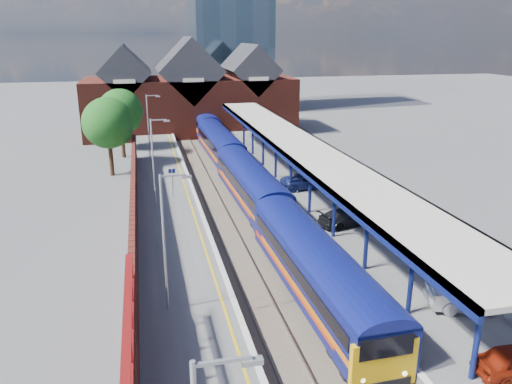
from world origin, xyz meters
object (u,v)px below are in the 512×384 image
lamp_post_b (167,235)px  lamp_post_c (155,157)px  parked_car_dark (347,217)px  lamp_post_d (149,123)px  train (233,159)px  platform_sign (172,178)px  parked_car_silver (476,296)px  parked_car_blue (307,181)px

lamp_post_b → lamp_post_c: size_ratio=1.00×
lamp_post_c → parked_car_dark: lamp_post_c is taller
lamp_post_b → parked_car_dark: size_ratio=1.62×
lamp_post_d → parked_car_dark: size_ratio=1.62×
train → lamp_post_c: (-7.86, -9.45, 2.87)m
lamp_post_c → platform_sign: 3.34m
parked_car_silver → parked_car_dark: size_ratio=1.08×
lamp_post_c → parked_car_silver: 24.63m
lamp_post_b → lamp_post_d: bearing=90.0°
train → lamp_post_b: lamp_post_b is taller
lamp_post_d → parked_car_blue: size_ratio=1.51×
platform_sign → parked_car_blue: (11.83, 0.04, -1.05)m
lamp_post_b → parked_car_silver: 15.50m
platform_sign → parked_car_dark: size_ratio=0.58×
platform_sign → train: bearing=48.9°
parked_car_dark → parked_car_blue: bearing=-14.5°
parked_car_blue → lamp_post_b: bearing=137.8°
train → lamp_post_d: lamp_post_d is taller
platform_sign → parked_car_blue: size_ratio=0.54×
lamp_post_c → parked_car_blue: 13.77m
platform_sign → lamp_post_d: bearing=95.6°
lamp_post_b → parked_car_dark: (13.07, 8.75, -3.36)m
platform_sign → parked_car_dark: bearing=-38.3°
lamp_post_d → parked_car_dark: 26.89m
platform_sign → parked_car_blue: bearing=0.2°
lamp_post_b → lamp_post_c: same height
lamp_post_c → parked_car_blue: (13.20, 2.04, -3.35)m
lamp_post_d → parked_car_silver: size_ratio=1.50×
parked_car_silver → train: bearing=30.4°
lamp_post_d → parked_car_dark: lamp_post_d is taller
platform_sign → parked_car_dark: platform_sign is taller
lamp_post_d → parked_car_blue: lamp_post_d is taller
lamp_post_b → lamp_post_d: same height
lamp_post_b → platform_sign: (1.36, 18.00, -2.30)m
lamp_post_c → parked_car_dark: 15.32m
lamp_post_b → lamp_post_c: 16.00m
lamp_post_b → lamp_post_c: bearing=90.0°
train → parked_car_dark: size_ratio=15.23×
train → lamp_post_b: 26.79m
parked_car_silver → parked_car_blue: 21.54m
train → lamp_post_d: 10.63m
platform_sign → parked_car_silver: bearing=-58.0°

